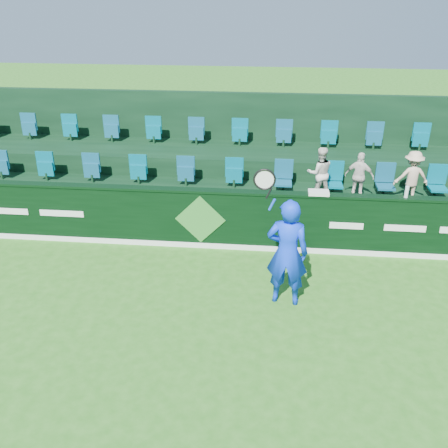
# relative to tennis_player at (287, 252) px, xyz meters

# --- Properties ---
(ground) EXTENTS (60.00, 60.00, 0.00)m
(ground) POSITION_rel_tennis_player_xyz_m (-1.82, -2.03, -1.03)
(ground) COLOR #246618
(ground) RESTS_ON ground
(sponsor_hoarding) EXTENTS (16.00, 0.25, 1.35)m
(sponsor_hoarding) POSITION_rel_tennis_player_xyz_m (-1.81, 1.96, -0.35)
(sponsor_hoarding) COLOR black
(sponsor_hoarding) RESTS_ON ground
(stand_tier_front) EXTENTS (16.00, 2.00, 0.80)m
(stand_tier_front) POSITION_rel_tennis_player_xyz_m (-1.82, 3.07, -0.63)
(stand_tier_front) COLOR black
(stand_tier_front) RESTS_ON ground
(stand_tier_back) EXTENTS (16.00, 1.80, 1.30)m
(stand_tier_back) POSITION_rel_tennis_player_xyz_m (-1.82, 4.97, -0.38)
(stand_tier_back) COLOR black
(stand_tier_back) RESTS_ON ground
(stand_rear) EXTENTS (16.00, 4.10, 2.60)m
(stand_rear) POSITION_rel_tennis_player_xyz_m (-1.82, 5.41, 0.19)
(stand_rear) COLOR black
(stand_rear) RESTS_ON ground
(seat_row_front) EXTENTS (13.50, 0.50, 0.60)m
(seat_row_front) POSITION_rel_tennis_player_xyz_m (-1.82, 3.47, 0.07)
(seat_row_front) COLOR #015C6F
(seat_row_front) RESTS_ON stand_tier_front
(seat_row_back) EXTENTS (13.50, 0.50, 0.60)m
(seat_row_back) POSITION_rel_tennis_player_xyz_m (-1.82, 5.27, 0.57)
(seat_row_back) COLOR #015C6F
(seat_row_back) RESTS_ON stand_tier_back
(tennis_player) EXTENTS (1.09, 0.57, 2.66)m
(tennis_player) POSITION_rel_tennis_player_xyz_m (0.00, 0.00, 0.00)
(tennis_player) COLOR #0D34EA
(tennis_player) RESTS_ON ground
(spectator_left) EXTENTS (0.65, 0.55, 1.21)m
(spectator_left) POSITION_rel_tennis_player_xyz_m (0.76, 3.09, 0.38)
(spectator_left) COLOR silver
(spectator_left) RESTS_ON stand_tier_front
(spectator_middle) EXTENTS (0.71, 0.46, 1.12)m
(spectator_middle) POSITION_rel_tennis_player_xyz_m (1.65, 3.09, 0.33)
(spectator_middle) COLOR silver
(spectator_middle) RESTS_ON stand_tier_front
(spectator_right) EXTENTS (0.80, 0.50, 1.18)m
(spectator_right) POSITION_rel_tennis_player_xyz_m (2.79, 3.09, 0.36)
(spectator_right) COLOR #CDB190
(spectator_right) RESTS_ON stand_tier_front
(towel) EXTENTS (0.43, 0.28, 0.06)m
(towel) POSITION_rel_tennis_player_xyz_m (0.66, 1.97, 0.35)
(towel) COLOR white
(towel) RESTS_ON sponsor_hoarding
(drinks_bottle) EXTENTS (0.08, 0.08, 0.24)m
(drinks_bottle) POSITION_rel_tennis_player_xyz_m (2.42, 1.97, 0.44)
(drinks_bottle) COLOR silver
(drinks_bottle) RESTS_ON sponsor_hoarding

